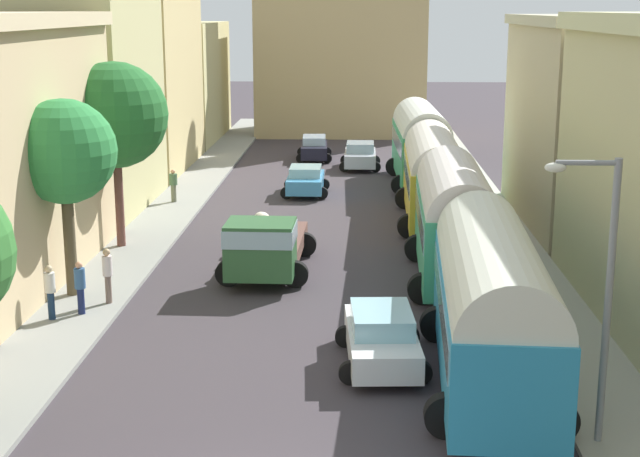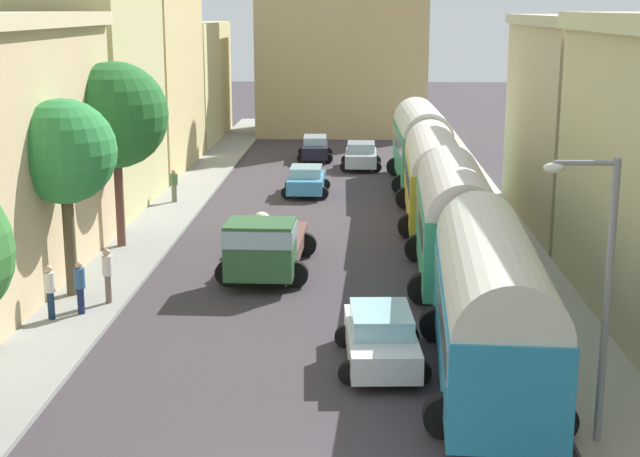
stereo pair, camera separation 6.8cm
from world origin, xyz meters
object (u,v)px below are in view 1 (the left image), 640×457
at_px(cargo_truck_0, 265,243).
at_px(car_3, 360,155).
at_px(pedestrian_3, 50,290).
at_px(parked_bus_2, 434,173).
at_px(pedestrian_1, 173,185).
at_px(pedestrian_2, 108,273).
at_px(parked_bus_1, 455,216).
at_px(parked_bus_0, 492,300).
at_px(car_2, 381,337).
at_px(pedestrian_0, 80,286).
at_px(car_1, 314,148).
at_px(streetlamp_near, 600,280).
at_px(parked_bus_3, 420,141).
at_px(car_0, 306,180).

height_order(cargo_truck_0, car_3, cargo_truck_0).
bearing_deg(pedestrian_3, parked_bus_2, 48.25).
relative_size(pedestrian_1, pedestrian_2, 0.90).
bearing_deg(parked_bus_1, parked_bus_0, -90.00).
xyz_separation_m(car_2, pedestrian_0, (-9.00, 3.39, 0.26)).
bearing_deg(car_1, parked_bus_2, -70.64).
bearing_deg(parked_bus_0, streetlamp_near, -62.48).
bearing_deg(parked_bus_2, pedestrian_3, -131.75).
distance_m(parked_bus_0, pedestrian_2, 12.55).
xyz_separation_m(cargo_truck_0, pedestrian_1, (-5.57, 12.03, -0.24)).
relative_size(cargo_truck_0, streetlamp_near, 1.08).
xyz_separation_m(parked_bus_1, cargo_truck_0, (-6.51, 0.32, -1.11)).
distance_m(pedestrian_2, pedestrian_3, 2.08).
height_order(car_2, pedestrian_3, pedestrian_3).
xyz_separation_m(car_1, streetlamp_near, (7.69, -38.30, 2.97)).
distance_m(parked_bus_2, car_1, 18.12).
xyz_separation_m(parked_bus_1, pedestrian_3, (-12.38, -4.87, -1.27)).
distance_m(parked_bus_3, pedestrian_1, 13.41).
relative_size(pedestrian_1, streetlamp_near, 0.27).
xyz_separation_m(car_3, pedestrian_2, (-7.94, -26.18, 0.34)).
height_order(car_1, streetlamp_near, streetlamp_near).
bearing_deg(pedestrian_2, car_1, 80.11).
xyz_separation_m(car_2, pedestrian_2, (-8.45, 4.49, 0.35)).
bearing_deg(parked_bus_2, pedestrian_1, 164.49).
distance_m(car_1, pedestrian_2, 29.73).
bearing_deg(car_1, car_0, -89.62).
bearing_deg(car_2, parked_bus_0, -25.60).
bearing_deg(car_0, parked_bus_3, 26.28).
bearing_deg(car_0, car_2, -81.84).
relative_size(parked_bus_0, parked_bus_3, 1.11).
bearing_deg(parked_bus_0, parked_bus_2, 90.00).
distance_m(parked_bus_1, car_3, 23.20).
bearing_deg(car_2, parked_bus_1, 71.11).
distance_m(car_2, car_3, 30.67).
height_order(parked_bus_2, car_1, parked_bus_2).
height_order(parked_bus_1, pedestrian_1, parked_bus_1).
distance_m(car_0, car_3, 8.33).
bearing_deg(parked_bus_3, car_3, 122.56).
bearing_deg(pedestrian_1, car_1, 66.02).
distance_m(car_1, streetlamp_near, 39.18).
relative_size(parked_bus_0, car_2, 2.27).
distance_m(parked_bus_1, car_1, 26.77).
bearing_deg(pedestrian_1, parked_bus_2, -15.51).
height_order(car_1, pedestrian_0, pedestrian_0).
distance_m(car_0, streetlamp_near, 28.54).
height_order(car_0, pedestrian_2, pedestrian_2).
bearing_deg(car_1, pedestrian_2, -99.89).
bearing_deg(streetlamp_near, parked_bus_2, 94.57).
bearing_deg(streetlamp_near, pedestrian_3, 152.32).
bearing_deg(parked_bus_1, car_3, 97.83).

